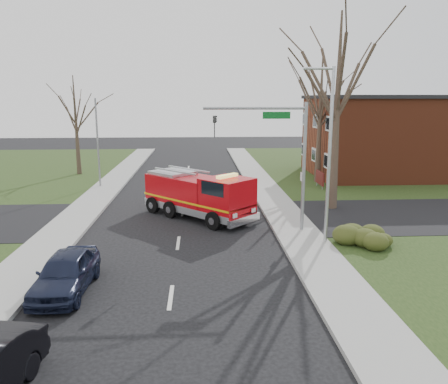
{
  "coord_description": "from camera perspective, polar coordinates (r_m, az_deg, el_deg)",
  "views": [
    {
      "loc": [
        1.07,
        -20.57,
        6.99
      ],
      "look_at": [
        2.41,
        2.57,
        2.0
      ],
      "focal_mm": 35.0,
      "sensor_mm": 36.0,
      "label": 1
    }
  ],
  "objects": [
    {
      "name": "bare_tree_near",
      "position": [
        27.88,
        14.65,
        12.64
      ],
      "size": [
        6.0,
        6.0,
        12.0
      ],
      "color": "#362C20",
      "rests_on": "ground"
    },
    {
      "name": "sidewalk_left",
      "position": [
        22.89,
        -21.8,
        -6.34
      ],
      "size": [
        2.4,
        80.0,
        0.15
      ],
      "primitive_type": "cube",
      "color": "#9E9E99",
      "rests_on": "ground"
    },
    {
      "name": "utility_pole_far",
      "position": [
        35.62,
        -16.16,
        6.06
      ],
      "size": [
        0.14,
        0.14,
        7.0
      ],
      "primitive_type": "cylinder",
      "color": "gray",
      "rests_on": "ground"
    },
    {
      "name": "parked_car_maroon",
      "position": [
        17.25,
        -19.97,
        -9.86
      ],
      "size": [
        1.87,
        4.39,
        1.48
      ],
      "primitive_type": "imported",
      "rotation": [
        0.0,
        0.0,
        -0.03
      ],
      "color": "#171C33",
      "rests_on": "ground"
    },
    {
      "name": "sidewalk_right",
      "position": [
        22.3,
        10.21,
        -6.11
      ],
      "size": [
        2.4,
        80.0,
        0.15
      ],
      "primitive_type": "cube",
      "color": "#9E9E99",
      "rests_on": "ground"
    },
    {
      "name": "bare_tree_far",
      "position": [
        36.93,
        12.52,
        11.09
      ],
      "size": [
        5.25,
        5.25,
        10.5
      ],
      "color": "#362C20",
      "rests_on": "ground"
    },
    {
      "name": "fire_engine",
      "position": [
        25.88,
        -3.26,
        -0.56
      ],
      "size": [
        6.71,
        6.82,
        2.88
      ],
      "rotation": [
        0.0,
        0.0,
        0.77
      ],
      "color": "#BA080F",
      "rests_on": "ground"
    },
    {
      "name": "brick_building",
      "position": [
        42.66,
        21.7,
        6.82
      ],
      "size": [
        15.4,
        10.4,
        7.25
      ],
      "color": "brown",
      "rests_on": "ground"
    },
    {
      "name": "health_center_sign",
      "position": [
        34.93,
        12.41,
        1.79
      ],
      "size": [
        0.12,
        2.0,
        1.4
      ],
      "color": "#551513",
      "rests_on": "ground"
    },
    {
      "name": "hedge_corner",
      "position": [
        22.07,
        17.98,
        -5.35
      ],
      "size": [
        2.8,
        2.0,
        0.9
      ],
      "primitive_type": "ellipsoid",
      "color": "#353E16",
      "rests_on": "lawn_right"
    },
    {
      "name": "streetlight_pole",
      "position": [
        21.11,
        13.47,
        5.18
      ],
      "size": [
        1.48,
        0.16,
        8.4
      ],
      "color": "#B7BABF",
      "rests_on": "ground"
    },
    {
      "name": "traffic_signal_mast",
      "position": [
        22.57,
        7.31,
        6.25
      ],
      "size": [
        5.29,
        0.18,
        6.8
      ],
      "color": "gray",
      "rests_on": "ground"
    },
    {
      "name": "ground",
      "position": [
        21.75,
        -6.0,
        -6.66
      ],
      "size": [
        120.0,
        120.0,
        0.0
      ],
      "primitive_type": "plane",
      "color": "black",
      "rests_on": "ground"
    },
    {
      "name": "bare_tree_left",
      "position": [
        42.08,
        -18.84,
        9.57
      ],
      "size": [
        4.5,
        4.5,
        9.0
      ],
      "color": "#362C20",
      "rests_on": "ground"
    }
  ]
}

